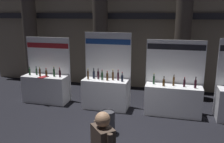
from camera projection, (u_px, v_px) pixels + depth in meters
The scene contains 5 objects.
hall_colonnade at pixel (142, 26), 9.98m from camera, with size 14.59×1.24×5.63m.
exhibitor_booth_0 at pixel (46, 86), 8.84m from camera, with size 1.70×0.74×2.36m.
exhibitor_booth_1 at pixel (106, 90), 8.24m from camera, with size 1.62×0.66×2.58m.
exhibitor_booth_2 at pixel (173, 97), 7.73m from camera, with size 1.85×0.66×2.39m.
trash_bin at pixel (108, 122), 6.52m from camera, with size 0.40×0.40×0.65m.
Camera 1 is at (1.31, -5.27, 3.22)m, focal length 38.49 mm.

